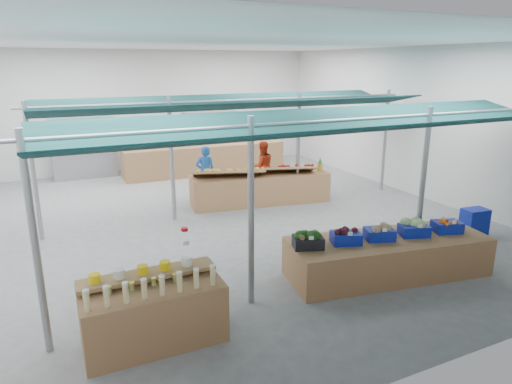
% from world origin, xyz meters
% --- Properties ---
extents(floor, '(13.00, 13.00, 0.00)m').
position_xyz_m(floor, '(0.00, 0.00, 0.00)').
color(floor, slate).
rests_on(floor, ground).
extents(hall, '(13.00, 13.00, 13.00)m').
position_xyz_m(hall, '(0.00, 1.44, 2.65)').
color(hall, silver).
rests_on(hall, ground).
extents(pole_grid, '(10.00, 4.60, 3.00)m').
position_xyz_m(pole_grid, '(0.75, -1.75, 1.81)').
color(pole_grid, gray).
rests_on(pole_grid, floor).
extents(awnings, '(9.50, 7.08, 0.30)m').
position_xyz_m(awnings, '(0.75, -1.75, 2.78)').
color(awnings, '#0A262C').
rests_on(awnings, pole_grid).
extents(back_shelving_left, '(2.00, 0.50, 2.00)m').
position_xyz_m(back_shelving_left, '(-2.50, 6.00, 1.00)').
color(back_shelving_left, '#B23F33').
rests_on(back_shelving_left, floor).
extents(back_shelving_right, '(2.00, 0.50, 2.00)m').
position_xyz_m(back_shelving_right, '(2.00, 6.00, 1.00)').
color(back_shelving_right, '#B23F33').
rests_on(back_shelving_right, floor).
extents(bottle_shelf, '(1.89, 1.15, 1.12)m').
position_xyz_m(bottle_shelf, '(-2.66, -4.40, 0.45)').
color(bottle_shelf, brown).
rests_on(bottle_shelf, floor).
extents(veg_counter, '(3.78, 1.80, 0.71)m').
position_xyz_m(veg_counter, '(1.66, -4.15, 0.35)').
color(veg_counter, brown).
rests_on(veg_counter, floor).
extents(fruit_counter, '(3.89, 1.49, 0.81)m').
position_xyz_m(fruit_counter, '(1.53, 0.84, 0.41)').
color(fruit_counter, brown).
rests_on(fruit_counter, floor).
extents(far_counter, '(5.63, 1.33, 1.01)m').
position_xyz_m(far_counter, '(1.36, 4.93, 0.50)').
color(far_counter, brown).
rests_on(far_counter, floor).
extents(crate_stack, '(0.57, 0.43, 0.64)m').
position_xyz_m(crate_stack, '(4.70, -3.49, 0.32)').
color(crate_stack, '#0E2099').
rests_on(crate_stack, floor).
extents(vendor_left, '(0.60, 0.45, 1.52)m').
position_xyz_m(vendor_left, '(0.33, 1.94, 0.76)').
color(vendor_left, '#1B54B3').
rests_on(vendor_left, floor).
extents(vendor_right, '(0.82, 0.68, 1.52)m').
position_xyz_m(vendor_right, '(2.13, 1.94, 0.76)').
color(vendor_right, '#AC3015').
rests_on(vendor_right, floor).
extents(crate_broccoli, '(0.59, 0.49, 0.35)m').
position_xyz_m(crate_broccoli, '(0.12, -3.89, 0.87)').
color(crate_broccoli, black).
rests_on(crate_broccoli, veg_counter).
extents(crate_beets, '(0.59, 0.49, 0.29)m').
position_xyz_m(crate_beets, '(0.81, -4.01, 0.84)').
color(crate_beets, '#0E2099').
rests_on(crate_beets, veg_counter).
extents(crate_celeriac, '(0.59, 0.49, 0.31)m').
position_xyz_m(crate_celeriac, '(1.46, -4.12, 0.85)').
color(crate_celeriac, '#0E2099').
rests_on(crate_celeriac, veg_counter).
extents(crate_cabbage, '(0.59, 0.49, 0.35)m').
position_xyz_m(crate_cabbage, '(2.16, -4.23, 0.87)').
color(crate_cabbage, '#0E2099').
rests_on(crate_cabbage, veg_counter).
extents(crate_carrots, '(0.59, 0.49, 0.29)m').
position_xyz_m(crate_carrots, '(2.85, -4.35, 0.82)').
color(crate_carrots, '#0E2099').
rests_on(crate_carrots, veg_counter).
extents(sparrow, '(0.12, 0.09, 0.11)m').
position_xyz_m(sparrow, '(-0.06, -3.99, 0.95)').
color(sparrow, brown).
rests_on(sparrow, crate_broccoli).
extents(pole_ribbon, '(0.12, 0.12, 0.28)m').
position_xyz_m(pole_ribbon, '(-1.82, -3.16, 1.08)').
color(pole_ribbon, '#B60C18').
rests_on(pole_ribbon, pole_grid).
extents(apple_heap_yellow, '(2.02, 1.26, 0.27)m').
position_xyz_m(apple_heap_yellow, '(0.62, 0.89, 0.98)').
color(apple_heap_yellow, '#997247').
rests_on(apple_heap_yellow, fruit_counter).
extents(apple_heap_red, '(1.64, 1.13, 0.27)m').
position_xyz_m(apple_heap_red, '(2.27, 0.62, 0.98)').
color(apple_heap_red, '#997247').
rests_on(apple_heap_red, fruit_counter).
extents(pineapple, '(0.14, 0.14, 0.39)m').
position_xyz_m(pineapple, '(3.21, 0.47, 0.99)').
color(pineapple, '#8C6019').
rests_on(pineapple, fruit_counter).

